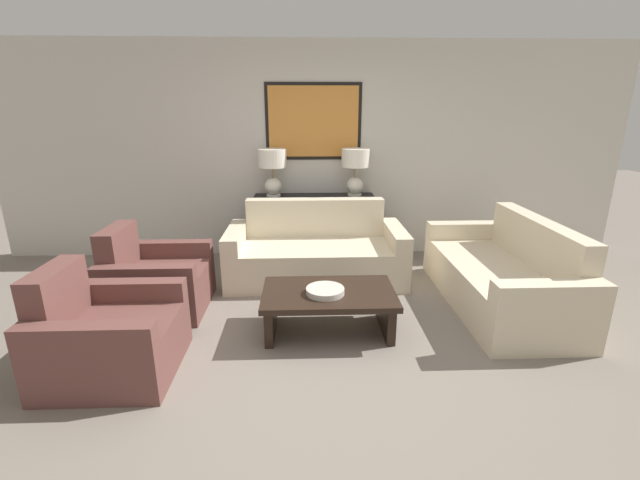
# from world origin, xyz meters

# --- Properties ---
(ground_plane) EXTENTS (20.00, 20.00, 0.00)m
(ground_plane) POSITION_xyz_m (0.00, 0.00, 0.00)
(ground_plane) COLOR slate
(back_wall) EXTENTS (7.95, 0.12, 2.65)m
(back_wall) POSITION_xyz_m (0.00, 2.53, 1.33)
(back_wall) COLOR beige
(back_wall) RESTS_ON ground_plane
(console_table) EXTENTS (1.49, 0.39, 0.82)m
(console_table) POSITION_xyz_m (0.00, 2.25, 0.41)
(console_table) COLOR black
(console_table) RESTS_ON ground_plane
(table_lamp_left) EXTENTS (0.34, 0.34, 0.57)m
(table_lamp_left) POSITION_xyz_m (-0.50, 2.25, 1.19)
(table_lamp_left) COLOR silver
(table_lamp_left) RESTS_ON console_table
(table_lamp_right) EXTENTS (0.34, 0.34, 0.57)m
(table_lamp_right) POSITION_xyz_m (0.50, 2.25, 1.19)
(table_lamp_right) COLOR silver
(table_lamp_right) RESTS_ON console_table
(couch_by_back_wall) EXTENTS (1.95, 0.89, 0.85)m
(couch_by_back_wall) POSITION_xyz_m (0.00, 1.58, 0.29)
(couch_by_back_wall) COLOR beige
(couch_by_back_wall) RESTS_ON ground_plane
(couch_by_side) EXTENTS (0.89, 1.95, 0.85)m
(couch_by_side) POSITION_xyz_m (1.80, 0.84, 0.29)
(couch_by_side) COLOR beige
(couch_by_side) RESTS_ON ground_plane
(coffee_table) EXTENTS (1.12, 0.69, 0.38)m
(coffee_table) POSITION_xyz_m (0.07, 0.35, 0.28)
(coffee_table) COLOR black
(coffee_table) RESTS_ON ground_plane
(decorative_bowl) EXTENTS (0.32, 0.32, 0.05)m
(decorative_bowl) POSITION_xyz_m (0.04, 0.30, 0.40)
(decorative_bowl) COLOR beige
(decorative_bowl) RESTS_ON coffee_table
(armchair_near_back_wall) EXTENTS (0.88, 0.85, 0.82)m
(armchair_near_back_wall) POSITION_xyz_m (-1.56, 0.87, 0.28)
(armchair_near_back_wall) COLOR brown
(armchair_near_back_wall) RESTS_ON ground_plane
(armchair_near_camera) EXTENTS (0.88, 0.85, 0.82)m
(armchair_near_camera) POSITION_xyz_m (-1.56, -0.17, 0.28)
(armchair_near_camera) COLOR brown
(armchair_near_camera) RESTS_ON ground_plane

